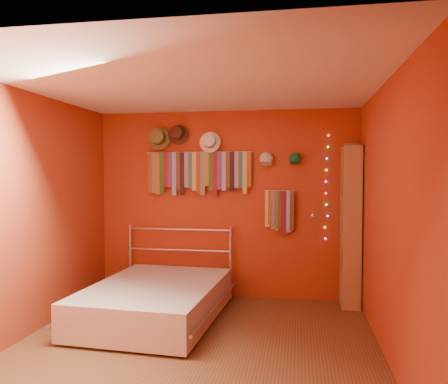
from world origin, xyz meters
The scene contains 16 objects.
ground centered at (0.00, 0.00, 0.00)m, with size 3.50×3.50×0.00m, color brown.
back_wall centered at (0.00, 1.75, 1.25)m, with size 3.50×0.02×2.50m, color maroon.
right_wall centered at (1.75, 0.00, 1.25)m, with size 0.02×3.50×2.50m, color maroon.
left_wall centered at (-1.75, 0.00, 1.25)m, with size 0.02×3.50×2.50m, color maroon.
ceiling centered at (0.00, 0.00, 2.50)m, with size 3.50×3.50×0.02m, color white.
tie_rack centered at (-0.37, 1.68, 1.70)m, with size 1.45×0.03×0.60m.
small_tie_rack centered at (0.73, 1.68, 1.19)m, with size 0.40×0.03×0.58m.
fedora_olive centered at (-0.91, 1.65, 2.15)m, with size 0.32×0.17×0.31m.
fedora_brown centered at (-0.64, 1.66, 2.20)m, with size 0.28×0.15×0.27m.
fedora_white centered at (-0.20, 1.65, 2.09)m, with size 0.29×0.16×0.28m.
cap_white centered at (0.55, 1.70, 1.85)m, with size 0.18×0.23×0.18m.
cap_green centered at (0.92, 1.70, 1.85)m, with size 0.17×0.21×0.17m.
fairy_lights centered at (1.33, 1.71, 1.48)m, with size 0.06×0.02×1.36m.
reading_lamp centered at (1.15, 1.54, 1.14)m, with size 0.06×0.27×0.08m.
bookshelf centered at (1.66, 1.53, 1.02)m, with size 0.25×0.34×2.00m.
bed centered at (-0.62, 0.65, 0.22)m, with size 1.55×2.02×0.96m.
Camera 1 is at (0.97, -4.04, 1.66)m, focal length 35.00 mm.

